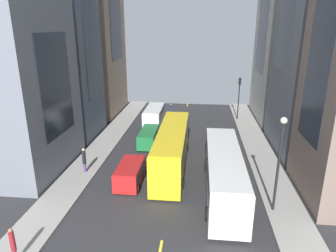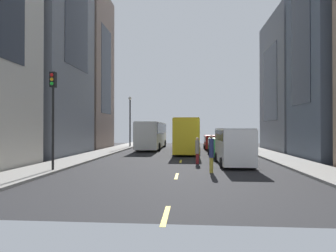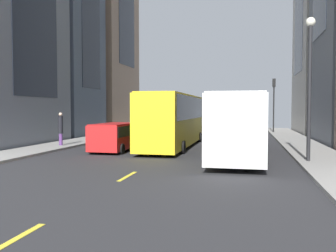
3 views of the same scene
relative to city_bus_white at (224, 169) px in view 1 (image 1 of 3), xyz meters
The scene contains 23 objects.
ground_plane 8.19m from the city_bus_white, 59.30° to the right, with size 43.51×43.51×0.00m, color #28282B.
sidewalk_west 8.29m from the city_bus_white, 122.06° to the right, with size 2.84×44.00×0.15m, color gray.
sidewalk_east 14.28m from the city_bus_white, 28.87° to the right, with size 2.84×44.00×0.15m, color gray.
lane_stripe_0 28.20m from the city_bus_white, 81.71° to the right, with size 0.16×2.00×0.01m, color yellow.
lane_stripe_1 21.32m from the city_bus_white, 78.98° to the right, with size 0.16×2.00×0.01m, color yellow.
lane_stripe_2 14.55m from the city_bus_white, 73.66° to the right, with size 0.16×2.00×0.01m, color yellow.
lane_stripe_3 8.19m from the city_bus_white, 59.30° to the right, with size 0.16×2.00×0.01m, color yellow.
lane_stripe_4 4.53m from the city_bus_white, ahead, with size 0.16×2.00×0.01m, color yellow.
lane_stripe_5 8.48m from the city_bus_white, 60.50° to the left, with size 0.16×2.00×0.01m, color yellow.
building_west_0 27.28m from the city_bus_white, 116.64° to the right, with size 10.00×11.07×29.21m.
building_east_1 23.14m from the city_bus_white, 32.48° to the right, with size 8.57×7.16×20.42m.
building_east_2 19.82m from the city_bus_white, ahead, with size 9.70×9.85×15.50m.
city_bus_white is the anchor object (origin of this frame).
streetcar_yellow 6.17m from the city_bus_white, 44.09° to the right, with size 2.70×12.63×3.59m.
delivery_van_white 17.59m from the city_bus_white, 63.54° to the right, with size 2.25×5.93×2.58m.
car_green_0 12.09m from the city_bus_white, 51.56° to the right, with size 1.95×4.73×1.68m.
car_red_1 7.64m from the city_bus_white, ahead, with size 2.08×4.17×1.74m.
pedestrian_crossing_near 12.14m from the city_bus_white, ahead, with size 0.32×0.32×2.24m.
pedestrian_crossing_mid 20.42m from the city_bus_white, 72.88° to the right, with size 0.29×0.29×2.19m.
pedestrian_waiting_curb 16.24m from the city_bus_white, 70.87° to the right, with size 0.31×0.31×1.93m.
pedestrian_walking_far 14.81m from the city_bus_white, 37.04° to the left, with size 0.29×0.29×2.13m.
traffic_light_near_corner 20.37m from the city_bus_white, 99.26° to the right, with size 0.32×0.44×5.74m.
streetlamp_near 4.67m from the city_bus_white, 146.10° to the left, with size 0.44×0.44×6.80m.
Camera 1 is at (-2.01, 28.35, 12.45)m, focal length 32.53 mm.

